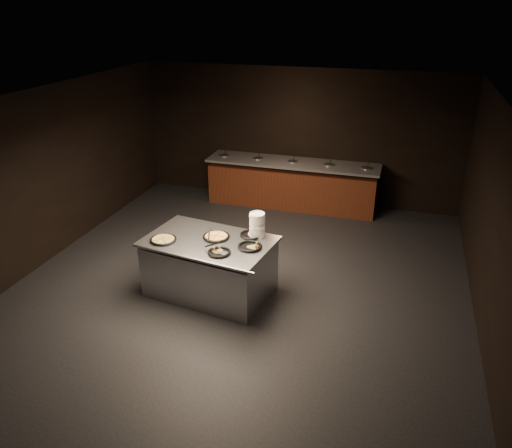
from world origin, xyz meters
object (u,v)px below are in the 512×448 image
object	(u,v)px
serving_counter	(210,268)
pan_cheese_whole	(216,236)
pan_veggie_whole	(163,240)
plate_stack	(257,225)

from	to	relation	value
serving_counter	pan_cheese_whole	xyz separation A→B (m)	(0.08, 0.11, 0.49)
pan_veggie_whole	serving_counter	bearing A→B (deg)	18.64
serving_counter	pan_cheese_whole	bearing A→B (deg)	62.51
plate_stack	serving_counter	bearing A→B (deg)	-152.99
pan_veggie_whole	pan_cheese_whole	distance (m)	0.79
plate_stack	pan_veggie_whole	size ratio (longest dim) A/B	0.95
pan_cheese_whole	plate_stack	bearing A→B (deg)	21.24
serving_counter	pan_veggie_whole	xyz separation A→B (m)	(-0.64, -0.21, 0.49)
plate_stack	pan_cheese_whole	bearing A→B (deg)	-158.76
pan_veggie_whole	pan_cheese_whole	bearing A→B (deg)	24.41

